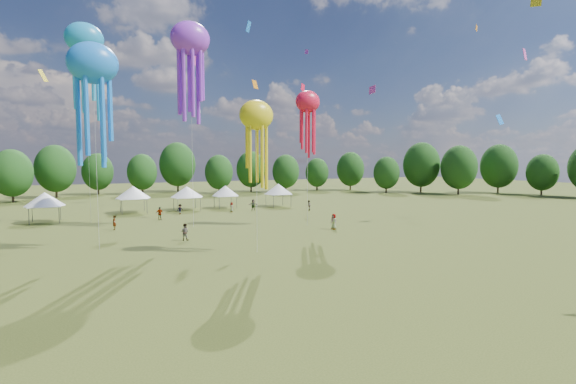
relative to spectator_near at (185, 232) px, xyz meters
name	(u,v)px	position (x,y,z in m)	size (l,w,h in m)	color
ground	(487,340)	(7.70, -30.17, -0.89)	(300.00, 300.00, 0.00)	#384416
spectator_near	(185,232)	(0.00, 0.00, 0.00)	(0.87, 0.68, 1.78)	gray
spectators_far	(240,210)	(11.70, 15.75, -0.01)	(31.22, 23.54, 1.89)	gray
festival_tents	(179,192)	(4.38, 25.12, 2.30)	(41.56, 10.90, 4.36)	#47474C
show_kites	(155,75)	(-1.65, 6.86, 17.39)	(29.19, 28.89, 26.28)	#1A78F1
treeline	(168,171)	(3.84, 32.34, 5.65)	(201.57, 95.24, 13.43)	#38281C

